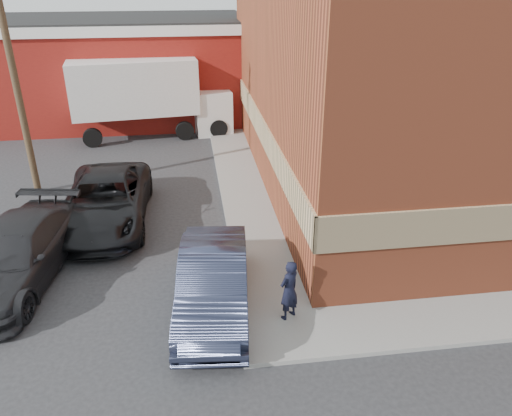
{
  "coord_description": "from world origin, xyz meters",
  "views": [
    {
      "loc": [
        -1.39,
        -10.2,
        8.12
      ],
      "look_at": [
        0.41,
        2.74,
        1.77
      ],
      "focal_mm": 35.0,
      "sensor_mm": 36.0,
      "label": 1
    }
  ],
  "objects_px": {
    "sedan": "(213,283)",
    "box_truck": "(151,92)",
    "man": "(289,290)",
    "brick_building": "(435,62)",
    "warehouse": "(104,69)",
    "utility_pole": "(13,71)",
    "suv_b": "(15,255)",
    "suv_a": "(105,201)"
  },
  "relations": [
    {
      "from": "sedan",
      "to": "suv_b",
      "type": "bearing_deg",
      "value": 164.51
    },
    {
      "from": "warehouse",
      "to": "suv_b",
      "type": "xyz_separation_m",
      "value": [
        -0.45,
        -17.42,
        -1.97
      ]
    },
    {
      "from": "warehouse",
      "to": "sedan",
      "type": "distance_m",
      "value": 20.23
    },
    {
      "from": "utility_pole",
      "to": "suv_b",
      "type": "relative_size",
      "value": 1.56
    },
    {
      "from": "sedan",
      "to": "suv_a",
      "type": "relative_size",
      "value": 0.81
    },
    {
      "from": "brick_building",
      "to": "sedan",
      "type": "xyz_separation_m",
      "value": [
        -9.51,
        -8.5,
        -3.87
      ]
    },
    {
      "from": "utility_pole",
      "to": "suv_a",
      "type": "bearing_deg",
      "value": -44.75
    },
    {
      "from": "man",
      "to": "suv_b",
      "type": "xyz_separation_m",
      "value": [
        -7.26,
        2.83,
        -0.09
      ]
    },
    {
      "from": "sedan",
      "to": "box_truck",
      "type": "xyz_separation_m",
      "value": [
        -2.21,
        15.28,
        1.49
      ]
    },
    {
      "from": "utility_pole",
      "to": "warehouse",
      "type": "bearing_deg",
      "value": 82.23
    },
    {
      "from": "utility_pole",
      "to": "suv_b",
      "type": "distance_m",
      "value": 7.59
    },
    {
      "from": "brick_building",
      "to": "box_truck",
      "type": "xyz_separation_m",
      "value": [
        -11.72,
        6.79,
        -2.38
      ]
    },
    {
      "from": "sedan",
      "to": "brick_building",
      "type": "bearing_deg",
      "value": 47.27
    },
    {
      "from": "man",
      "to": "suv_a",
      "type": "relative_size",
      "value": 0.27
    },
    {
      "from": "utility_pole",
      "to": "sedan",
      "type": "bearing_deg",
      "value": -52.66
    },
    {
      "from": "brick_building",
      "to": "man",
      "type": "xyz_separation_m",
      "value": [
        -7.68,
        -9.25,
        -3.75
      ]
    },
    {
      "from": "suv_b",
      "to": "utility_pole",
      "type": "bearing_deg",
      "value": 108.49
    },
    {
      "from": "suv_b",
      "to": "box_truck",
      "type": "relative_size",
      "value": 0.69
    },
    {
      "from": "man",
      "to": "sedan",
      "type": "distance_m",
      "value": 1.98
    },
    {
      "from": "box_truck",
      "to": "man",
      "type": "bearing_deg",
      "value": -82.81
    },
    {
      "from": "sedan",
      "to": "suv_a",
      "type": "height_order",
      "value": "suv_a"
    },
    {
      "from": "sedan",
      "to": "utility_pole",
      "type": "bearing_deg",
      "value": 132.84
    },
    {
      "from": "suv_b",
      "to": "suv_a",
      "type": "bearing_deg",
      "value": 67.64
    },
    {
      "from": "brick_building",
      "to": "warehouse",
      "type": "relative_size",
      "value": 1.12
    },
    {
      "from": "brick_building",
      "to": "warehouse",
      "type": "bearing_deg",
      "value": 142.8
    },
    {
      "from": "warehouse",
      "to": "man",
      "type": "distance_m",
      "value": 21.45
    },
    {
      "from": "suv_a",
      "to": "box_truck",
      "type": "height_order",
      "value": "box_truck"
    },
    {
      "from": "man",
      "to": "suv_a",
      "type": "xyz_separation_m",
      "value": [
        -5.21,
        6.17,
        -0.09
      ]
    },
    {
      "from": "warehouse",
      "to": "man",
      "type": "height_order",
      "value": "warehouse"
    },
    {
      "from": "sedan",
      "to": "box_truck",
      "type": "relative_size",
      "value": 0.6
    },
    {
      "from": "utility_pole",
      "to": "suv_b",
      "type": "bearing_deg",
      "value": -80.67
    },
    {
      "from": "warehouse",
      "to": "sedan",
      "type": "xyz_separation_m",
      "value": [
        4.99,
        -19.5,
        -2.0
      ]
    },
    {
      "from": "utility_pole",
      "to": "suv_a",
      "type": "relative_size",
      "value": 1.48
    },
    {
      "from": "warehouse",
      "to": "sedan",
      "type": "bearing_deg",
      "value": -75.66
    },
    {
      "from": "warehouse",
      "to": "suv_a",
      "type": "xyz_separation_m",
      "value": [
        1.6,
        -14.08,
        -1.97
      ]
    },
    {
      "from": "sedan",
      "to": "warehouse",
      "type": "bearing_deg",
      "value": 109.84
    },
    {
      "from": "warehouse",
      "to": "man",
      "type": "xyz_separation_m",
      "value": [
        6.81,
        -20.25,
        -1.88
      ]
    },
    {
      "from": "utility_pole",
      "to": "suv_a",
      "type": "height_order",
      "value": "utility_pole"
    },
    {
      "from": "man",
      "to": "brick_building",
      "type": "bearing_deg",
      "value": -165.12
    },
    {
      "from": "utility_pole",
      "to": "box_truck",
      "type": "bearing_deg",
      "value": 57.78
    },
    {
      "from": "suv_a",
      "to": "suv_b",
      "type": "distance_m",
      "value": 3.92
    },
    {
      "from": "utility_pole",
      "to": "man",
      "type": "xyz_separation_m",
      "value": [
        8.31,
        -9.25,
        -3.81
      ]
    }
  ]
}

